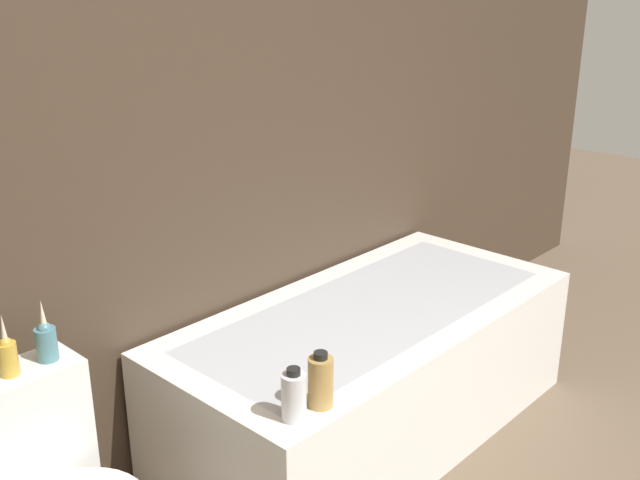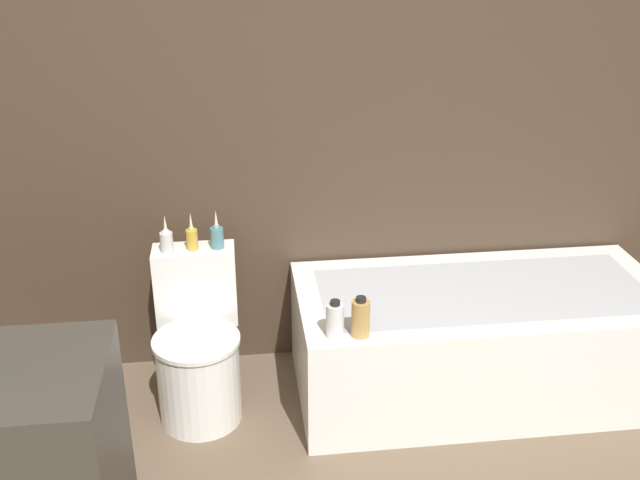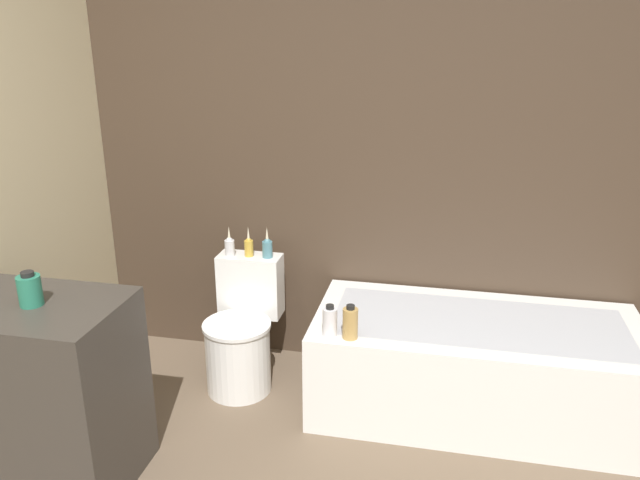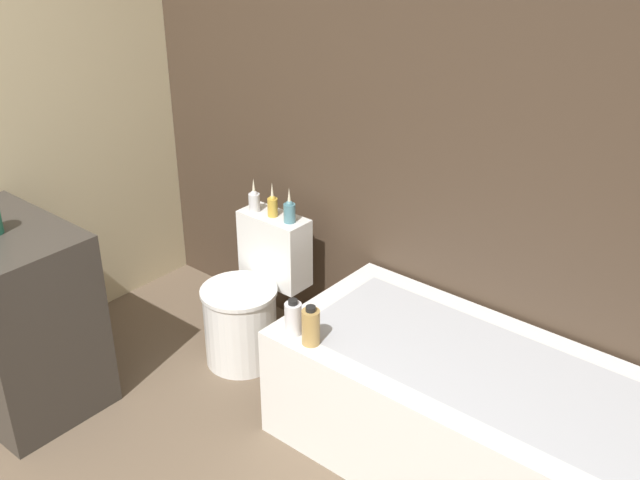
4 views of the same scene
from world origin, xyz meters
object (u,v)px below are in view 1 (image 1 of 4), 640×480
(vase_silver, at_px, (7,355))
(shampoo_bottle_short, at_px, (321,381))
(vase_bronze, at_px, (46,340))
(shampoo_bottle_tall, at_px, (294,396))
(bathtub, at_px, (370,369))

(vase_silver, xyz_separation_m, shampoo_bottle_short, (0.67, -0.50, -0.17))
(shampoo_bottle_short, bearing_deg, vase_silver, 143.33)
(vase_silver, bearing_deg, vase_bronze, 0.92)
(vase_bronze, xyz_separation_m, shampoo_bottle_tall, (0.46, -0.50, -0.18))
(bathtub, distance_m, shampoo_bottle_tall, 0.85)
(bathtub, distance_m, vase_bronze, 1.30)
(bathtub, xyz_separation_m, shampoo_bottle_tall, (-0.72, -0.30, 0.33))
(vase_silver, height_order, vase_bronze, vase_bronze)
(vase_bronze, xyz_separation_m, shampoo_bottle_short, (0.56, -0.50, -0.17))
(vase_bronze, height_order, shampoo_bottle_short, vase_bronze)
(vase_silver, bearing_deg, bathtub, -8.38)
(bathtub, bearing_deg, vase_bronze, 170.77)
(vase_bronze, bearing_deg, shampoo_bottle_tall, -47.04)
(shampoo_bottle_tall, bearing_deg, vase_bronze, 132.96)
(bathtub, relative_size, shampoo_bottle_tall, 10.34)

